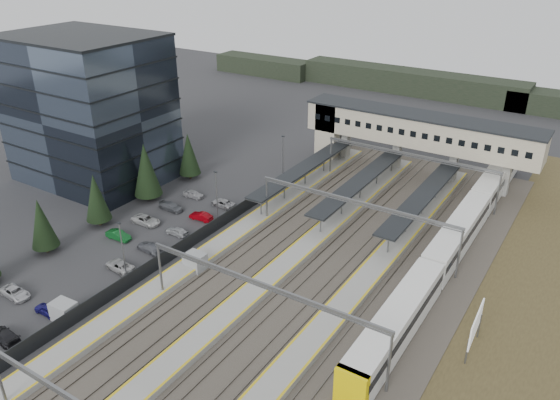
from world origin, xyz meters
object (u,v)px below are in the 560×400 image
Objects in this scene: relay_cabin_far at (195,262)px; footbridge at (403,130)px; train at (457,236)px; relay_cabin_near at (64,311)px; office_building at (89,109)px; billboard at (476,326)px.

relay_cabin_far is 45.32m from footbridge.
footbridge is 0.62× the size of train.
footbridge reaches higher than relay_cabin_near.
relay_cabin_near is at bearing -46.10° from office_building.
office_building reaches higher than train.
footbridge is at bearing 127.31° from train.
relay_cabin_far is 0.06× the size of footbridge.
office_building is 8.81× the size of relay_cabin_near.
relay_cabin_near is 0.49× the size of billboard.
relay_cabin_near is 61.47m from footbridge.
office_building is 4.30× the size of billboard.
relay_cabin_far is 0.45× the size of billboard.
office_building is at bearing 157.89° from relay_cabin_far.
train is (32.07, 37.63, 1.14)m from relay_cabin_near.
relay_cabin_far is 34.54m from train.
office_building reaches higher than footbridge.
footbridge is (10.07, 43.66, 6.78)m from relay_cabin_far.
relay_cabin_far is at bearing 69.63° from relay_cabin_near.
relay_cabin_near is 1.07× the size of relay_cabin_far.
office_building is 9.46× the size of relay_cabin_far.
office_building is 68.48m from billboard.
relay_cabin_near is at bearing -104.97° from footbridge.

